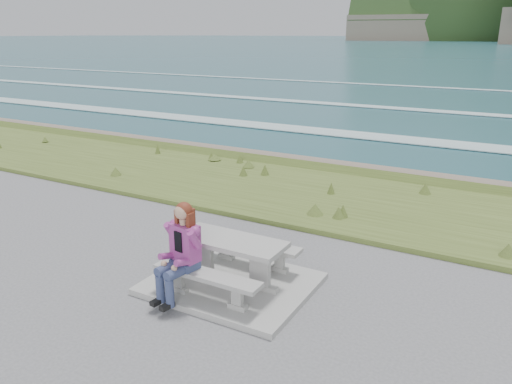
# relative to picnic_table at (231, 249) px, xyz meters

# --- Properties ---
(concrete_slab) EXTENTS (2.60, 2.10, 0.10)m
(concrete_slab) POSITION_rel_picnic_table_xyz_m (-0.00, 0.00, -0.63)
(concrete_slab) COLOR #969591
(concrete_slab) RESTS_ON ground
(picnic_table) EXTENTS (1.80, 0.75, 0.75)m
(picnic_table) POSITION_rel_picnic_table_xyz_m (0.00, 0.00, 0.00)
(picnic_table) COLOR #969591
(picnic_table) RESTS_ON concrete_slab
(bench_landward) EXTENTS (1.80, 0.35, 0.45)m
(bench_landward) POSITION_rel_picnic_table_xyz_m (0.00, -0.70, -0.23)
(bench_landward) COLOR #969591
(bench_landward) RESTS_ON concrete_slab
(bench_seaward) EXTENTS (1.80, 0.35, 0.45)m
(bench_seaward) POSITION_rel_picnic_table_xyz_m (0.00, 0.70, -0.23)
(bench_seaward) COLOR #969591
(bench_seaward) RESTS_ON concrete_slab
(grass_verge) EXTENTS (160.00, 4.50, 0.22)m
(grass_verge) POSITION_rel_picnic_table_xyz_m (-0.00, 5.00, -0.68)
(grass_verge) COLOR #3E4F1D
(grass_verge) RESTS_ON ground
(shore_drop) EXTENTS (160.00, 0.80, 2.20)m
(shore_drop) POSITION_rel_picnic_table_xyz_m (-0.00, 7.90, -0.68)
(shore_drop) COLOR #6E5F52
(shore_drop) RESTS_ON ground
(ocean) EXTENTS (1600.00, 1600.00, 0.09)m
(ocean) POSITION_rel_picnic_table_xyz_m (-0.00, 25.09, -2.42)
(ocean) COLOR #20515C
(ocean) RESTS_ON ground
(seated_woman) EXTENTS (0.56, 0.83, 1.52)m
(seated_woman) POSITION_rel_picnic_table_xyz_m (-0.43, -0.84, -0.03)
(seated_woman) COLOR navy
(seated_woman) RESTS_ON concrete_slab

